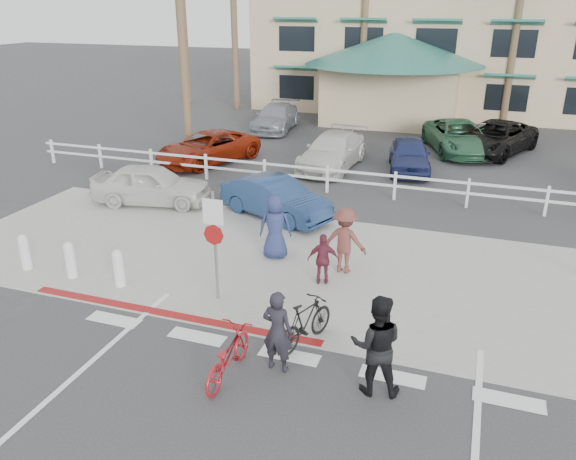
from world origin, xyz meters
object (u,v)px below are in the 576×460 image
at_px(bike_red, 227,355).
at_px(car_red_compact, 151,184).
at_px(sign_post, 215,241).
at_px(bike_black, 306,323).
at_px(car_white_sedan, 276,198).

xyz_separation_m(bike_red, car_red_compact, (-6.42, 7.79, 0.22)).
distance_m(sign_post, bike_black, 2.86).
bearing_deg(car_white_sedan, bike_black, -132.48).
height_order(bike_red, bike_black, bike_black).
bearing_deg(bike_black, car_red_compact, -19.74).
distance_m(bike_red, car_red_compact, 10.10).
distance_m(car_white_sedan, car_red_compact, 4.39).
height_order(sign_post, car_white_sedan, sign_post).
bearing_deg(car_red_compact, bike_red, -151.79).
xyz_separation_m(bike_red, car_white_sedan, (-2.03, 7.98, 0.18)).
bearing_deg(sign_post, car_white_sedan, 96.15).
bearing_deg(bike_black, bike_red, 75.65).
distance_m(sign_post, car_red_compact, 7.26).
distance_m(bike_black, car_red_compact, 9.77).
xyz_separation_m(bike_red, bike_black, (1.02, 1.46, 0.04)).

